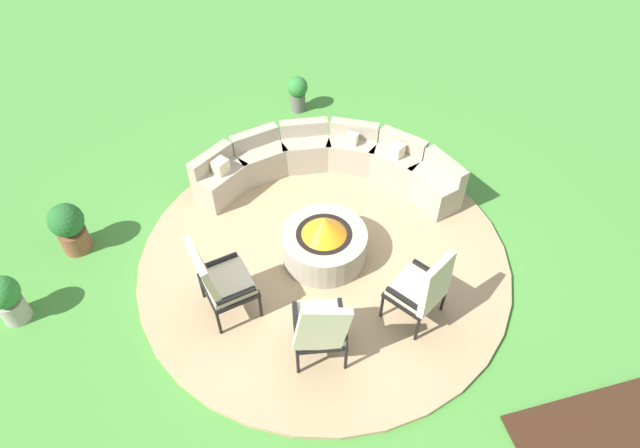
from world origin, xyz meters
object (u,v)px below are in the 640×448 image
object	(u,v)px
lounge_chair_front_right	(320,327)
potted_plant_1	(69,227)
lounge_chair_back_left	(423,288)
potted_plant_2	(6,298)
curved_stone_bench	(328,164)
fire_pit	(324,242)
lounge_chair_front_left	(219,279)
potted_plant_0	(298,92)

from	to	relation	value
lounge_chair_front_right	potted_plant_1	size ratio (longest dim) A/B	1.54
lounge_chair_back_left	potted_plant_2	xyz separation A→B (m)	(-4.55, 1.24, -0.24)
potted_plant_1	curved_stone_bench	bearing A→B (deg)	6.40
fire_pit	lounge_chair_back_left	xyz separation A→B (m)	(0.81, -1.18, 0.29)
lounge_chair_front_left	lounge_chair_back_left	bearing A→B (deg)	59.45
lounge_chair_front_right	potted_plant_0	distance (m)	4.83
lounge_chair_front_left	potted_plant_0	xyz separation A→B (m)	(1.80, 3.86, -0.27)
lounge_chair_front_right	lounge_chair_back_left	xyz separation A→B (m)	(1.23, 0.20, -0.01)
fire_pit	lounge_chair_front_right	world-z (taller)	lounge_chair_front_right
lounge_chair_front_left	potted_plant_2	bearing A→B (deg)	-116.17
curved_stone_bench	lounge_chair_front_left	xyz separation A→B (m)	(-1.79, -1.92, 0.28)
curved_stone_bench	potted_plant_0	world-z (taller)	curved_stone_bench
lounge_chair_front_left	potted_plant_2	size ratio (longest dim) A/B	1.64
curved_stone_bench	lounge_chair_front_left	bearing A→B (deg)	-133.08
curved_stone_bench	potted_plant_0	xyz separation A→B (m)	(0.01, 1.94, 0.00)
lounge_chair_front_left	potted_plant_0	world-z (taller)	lounge_chair_front_left
curved_stone_bench	potted_plant_0	size ratio (longest dim) A/B	5.74
potted_plant_0	potted_plant_1	size ratio (longest dim) A/B	0.85
lounge_chair_front_right	potted_plant_2	world-z (taller)	lounge_chair_front_right
fire_pit	potted_plant_2	world-z (taller)	fire_pit
lounge_chair_back_left	potted_plant_0	distance (m)	4.57
lounge_chair_front_right	potted_plant_2	size ratio (longest dim) A/B	1.67
potted_plant_0	fire_pit	bearing A→B (deg)	-97.61
curved_stone_bench	potted_plant_2	size ratio (longest dim) A/B	5.28
potted_plant_0	potted_plant_2	xyz separation A→B (m)	(-4.19, -3.30, 0.02)
fire_pit	curved_stone_bench	bearing A→B (deg)	72.70
fire_pit	potted_plant_1	size ratio (longest dim) A/B	1.47
potted_plant_1	potted_plant_2	size ratio (longest dim) A/B	1.09
lounge_chair_front_left	lounge_chair_front_right	bearing A→B (deg)	33.56
potted_plant_1	fire_pit	bearing A→B (deg)	-18.28
lounge_chair_front_right	potted_plant_2	bearing A→B (deg)	165.77
lounge_chair_front_left	lounge_chair_front_right	distance (m)	1.29
lounge_chair_back_left	potted_plant_1	size ratio (longest dim) A/B	1.46
curved_stone_bench	lounge_chair_front_right	xyz separation A→B (m)	(-0.86, -2.80, 0.27)
lounge_chair_back_left	potted_plant_2	world-z (taller)	lounge_chair_back_left
curved_stone_bench	lounge_chair_front_right	size ratio (longest dim) A/B	3.17
lounge_chair_front_right	potted_plant_0	xyz separation A→B (m)	(0.87, 4.75, -0.26)
lounge_chair_front_left	potted_plant_2	world-z (taller)	lounge_chair_front_left
lounge_chair_back_left	fire_pit	bearing A→B (deg)	90.47
curved_stone_bench	potted_plant_2	xyz separation A→B (m)	(-4.18, -1.36, 0.02)
lounge_chair_front_left	potted_plant_1	xyz separation A→B (m)	(-1.74, 1.52, -0.23)
curved_stone_bench	lounge_chair_back_left	xyz separation A→B (m)	(0.37, -2.60, 0.26)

